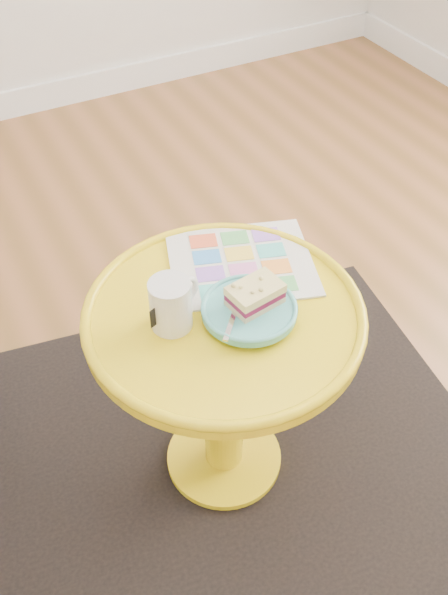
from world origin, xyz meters
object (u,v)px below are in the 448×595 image
mug (171,303)px  newspaper (241,263)px  side_table (224,362)px  plate (249,310)px

mug → newspaper: bearing=3.2°
mug → side_table: bearing=-31.9°
side_table → newspaper: size_ratio=1.85×
mug → plate: (0.14, -0.05, -0.04)m
mug → plate: 0.15m
mug → plate: size_ratio=0.60×
newspaper → side_table: bearing=-113.4°
side_table → newspaper: newspaper is taller
newspaper → mug: 0.23m
mug → plate: mug is taller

